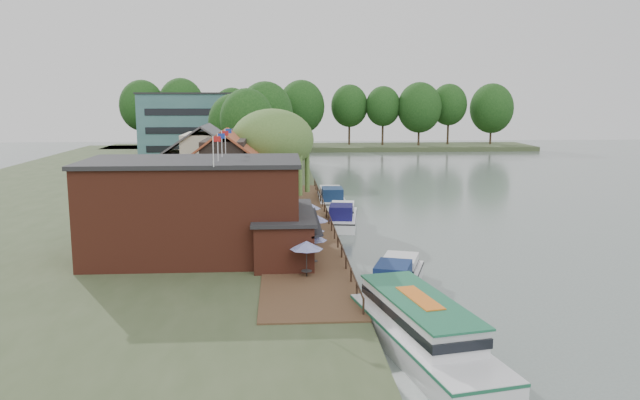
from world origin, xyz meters
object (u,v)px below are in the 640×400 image
object	(u,v)px
hotel_block	(213,126)
willow	(273,159)
cruiser_2	(331,196)
swan	(373,313)
umbrella_4	(299,221)
cottage_c	(246,156)
umbrella_3	(316,229)
cruiser_0	(397,274)
umbrella_1	(313,249)
cottage_a	(225,174)
umbrella_0	(307,259)
umbrella_5	(309,216)
cruiser_1	(342,214)
umbrella_2	(309,240)
tour_boat	(424,328)
cottage_b	(206,163)
pub	(222,208)

from	to	relation	value
hotel_block	willow	world-z (taller)	hotel_block
cruiser_2	swan	xyz separation A→B (m)	(-0.52, -36.33, -1.02)
umbrella_4	cottage_c	bearing A→B (deg)	102.14
umbrella_3	umbrella_4	distance (m)	3.59
cottage_c	cruiser_0	bearing A→B (deg)	-73.23
willow	umbrella_1	xyz separation A→B (m)	(2.96, -23.22, -3.93)
cottage_a	umbrella_0	bearing A→B (deg)	-71.41
umbrella_5	cruiser_1	size ratio (longest dim) A/B	0.24
umbrella_3	cruiser_0	world-z (taller)	umbrella_3
umbrella_2	swan	distance (m)	10.73
cruiser_0	cruiser_1	bearing A→B (deg)	113.17
hotel_block	willow	distance (m)	52.29
umbrella_3	swan	size ratio (longest dim) A/B	5.40
umbrella_5	cruiser_0	distance (m)	15.38
umbrella_3	cruiser_2	xyz separation A→B (m)	(3.06, 22.65, -1.04)
cottage_a	umbrella_5	distance (m)	10.33
umbrella_1	cruiser_1	xyz separation A→B (m)	(3.87, 18.63, -1.10)
cottage_a	cruiser_1	xyz separation A→B (m)	(11.33, 0.42, -4.06)
umbrella_4	cruiser_1	world-z (taller)	umbrella_4
hotel_block	cottage_a	size ratio (longest dim) A/B	2.95
umbrella_1	umbrella_4	distance (m)	9.99
cruiser_1	tour_boat	bearing A→B (deg)	-80.09
cottage_a	cruiser_1	distance (m)	12.04
cruiser_1	cruiser_2	size ratio (longest dim) A/B	0.96
willow	tour_boat	distance (m)	37.12
umbrella_0	umbrella_5	xyz separation A→B (m)	(0.85, 14.55, 0.00)
cottage_b	cruiser_0	bearing A→B (deg)	-62.48
willow	cruiser_2	world-z (taller)	willow
pub	umbrella_5	world-z (taller)	pub
hotel_block	umbrella_0	world-z (taller)	hotel_block
cottage_c	cruiser_2	size ratio (longest dim) A/B	0.83
umbrella_0	swan	xyz separation A→B (m)	(3.67, -4.67, -2.07)
pub	umbrella_3	bearing A→B (deg)	25.49
hotel_block	umbrella_1	distance (m)	75.77
umbrella_2	swan	bearing A→B (deg)	-71.85
cottage_c	cruiser_0	distance (m)	41.51
hotel_block	tour_boat	world-z (taller)	hotel_block
pub	umbrella_2	size ratio (longest dim) A/B	8.42
umbrella_0	umbrella_4	bearing A→B (deg)	90.38
pub	umbrella_1	distance (m)	7.59
umbrella_4	umbrella_0	bearing A→B (deg)	-89.62
umbrella_5	pub	bearing A→B (deg)	-127.36
umbrella_0	cottage_c	bearing A→B (deg)	98.53
hotel_block	umbrella_0	bearing A→B (deg)	-79.69
willow	umbrella_4	size ratio (longest dim) A/B	4.39
cruiser_1	umbrella_5	bearing A→B (deg)	-110.39
cottage_a	umbrella_2	world-z (taller)	cottage_a
tour_boat	swan	xyz separation A→B (m)	(-1.71, 5.65, -1.19)
tour_boat	cottage_c	bearing A→B (deg)	91.06
willow	umbrella_1	bearing A→B (deg)	-82.73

